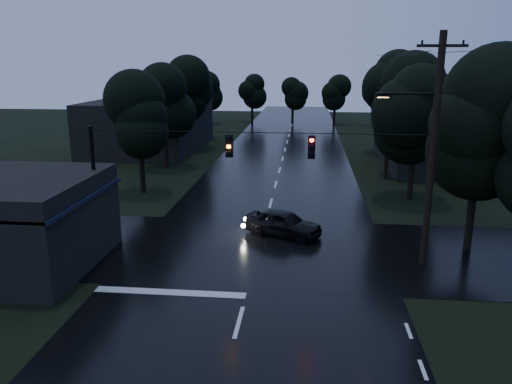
# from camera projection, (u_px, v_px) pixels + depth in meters

# --- Properties ---
(main_road) EXTENTS (12.00, 120.00, 0.02)m
(main_road) POSITION_uv_depth(u_px,v_px,m) (280.00, 171.00, 41.38)
(main_road) COLOR black
(main_road) RESTS_ON ground
(cross_street) EXTENTS (60.00, 9.00, 0.02)m
(cross_street) POSITION_uv_depth(u_px,v_px,m) (258.00, 249.00, 24.06)
(cross_street) COLOR black
(cross_street) RESTS_ON ground
(building_far_right) EXTENTS (10.00, 14.00, 4.40)m
(building_far_right) POSITION_uv_depth(u_px,v_px,m) (443.00, 140.00, 43.28)
(building_far_right) COLOR black
(building_far_right) RESTS_ON ground
(building_far_left) EXTENTS (10.00, 16.00, 5.00)m
(building_far_left) POSITION_uv_depth(u_px,v_px,m) (151.00, 124.00, 51.74)
(building_far_left) COLOR black
(building_far_left) RESTS_ON ground
(utility_pole_main) EXTENTS (3.50, 0.30, 10.00)m
(utility_pole_main) POSITION_uv_depth(u_px,v_px,m) (431.00, 148.00, 21.03)
(utility_pole_main) COLOR black
(utility_pole_main) RESTS_ON ground
(utility_pole_far) EXTENTS (2.00, 0.30, 7.50)m
(utility_pole_far) POSITION_uv_depth(u_px,v_px,m) (388.00, 128.00, 37.64)
(utility_pole_far) COLOR black
(utility_pole_far) RESTS_ON ground
(anchor_pole_left) EXTENTS (0.18, 0.18, 6.00)m
(anchor_pole_left) POSITION_uv_depth(u_px,v_px,m) (95.00, 190.00, 23.08)
(anchor_pole_left) COLOR black
(anchor_pole_left) RESTS_ON ground
(span_signals) EXTENTS (15.00, 0.37, 1.12)m
(span_signals) POSITION_uv_depth(u_px,v_px,m) (269.00, 145.00, 21.70)
(span_signals) COLOR black
(span_signals) RESTS_ON ground
(tree_corner_near) EXTENTS (4.48, 4.48, 9.44)m
(tree_corner_near) POSITION_uv_depth(u_px,v_px,m) (481.00, 125.00, 22.51)
(tree_corner_near) COLOR black
(tree_corner_near) RESTS_ON ground
(tree_left_a) EXTENTS (3.92, 3.92, 8.26)m
(tree_left_a) POSITION_uv_depth(u_px,v_px,m) (139.00, 116.00, 33.23)
(tree_left_a) COLOR black
(tree_left_a) RESTS_ON ground
(tree_left_b) EXTENTS (4.20, 4.20, 8.85)m
(tree_left_b) POSITION_uv_depth(u_px,v_px,m) (164.00, 101.00, 40.89)
(tree_left_b) COLOR black
(tree_left_b) RESTS_ON ground
(tree_left_c) EXTENTS (4.48, 4.48, 9.44)m
(tree_left_c) POSITION_uv_depth(u_px,v_px,m) (185.00, 90.00, 50.48)
(tree_left_c) COLOR black
(tree_left_c) RESTS_ON ground
(tree_right_a) EXTENTS (4.20, 4.20, 8.85)m
(tree_right_a) POSITION_uv_depth(u_px,v_px,m) (416.00, 113.00, 31.36)
(tree_right_a) COLOR black
(tree_right_a) RESTS_ON ground
(tree_right_b) EXTENTS (4.48, 4.48, 9.44)m
(tree_right_b) POSITION_uv_depth(u_px,v_px,m) (403.00, 98.00, 38.90)
(tree_right_b) COLOR black
(tree_right_b) RESTS_ON ground
(tree_right_c) EXTENTS (4.76, 4.76, 10.03)m
(tree_right_c) POSITION_uv_depth(u_px,v_px,m) (391.00, 87.00, 48.37)
(tree_right_c) COLOR black
(tree_right_c) RESTS_ON ground
(car) EXTENTS (4.33, 3.05, 1.37)m
(car) POSITION_uv_depth(u_px,v_px,m) (283.00, 223.00, 25.81)
(car) COLOR black
(car) RESTS_ON ground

